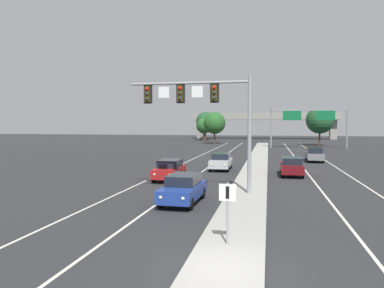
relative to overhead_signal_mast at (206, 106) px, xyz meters
name	(u,v)px	position (x,y,z in m)	size (l,w,h in m)	color
ground_plane	(223,274)	(2.57, -11.96, -5.51)	(260.00, 260.00, 0.00)	#28282B
median_island	(251,180)	(2.57, 6.04, -5.43)	(2.40, 110.00, 0.15)	#9E9B93
lane_stripe_oncoming_center	(207,168)	(-2.13, 13.04, -5.50)	(0.14, 100.00, 0.01)	silver
lane_stripe_receding_center	(306,171)	(7.27, 13.04, -5.50)	(0.14, 100.00, 0.01)	silver
edge_stripe_left	(174,167)	(-5.43, 13.04, -5.50)	(0.14, 100.00, 0.01)	silver
edge_stripe_right	(343,172)	(10.57, 13.04, -5.50)	(0.14, 100.00, 0.01)	silver
overhead_signal_mast	(206,106)	(0.00, 0.00, 0.00)	(7.67, 0.44, 7.20)	gray
median_sign_post	(228,204)	(2.45, -9.77, -3.92)	(0.60, 0.10, 2.20)	gray
car_oncoming_blue	(183,188)	(-0.78, -2.85, -4.69)	(1.91, 4.51, 1.58)	navy
car_oncoming_red	(170,170)	(-3.74, 5.06, -4.69)	(1.89, 4.50, 1.58)	maroon
car_oncoming_silver	(221,161)	(-0.60, 12.22, -4.69)	(1.85, 4.48, 1.58)	#B7B7BC
car_receding_darkred	(291,166)	(5.77, 9.51, -4.69)	(1.83, 4.48, 1.58)	#5B0F14
car_receding_grey	(314,155)	(9.09, 22.00, -4.69)	(1.90, 4.50, 1.58)	slate
highway_sign_gantry	(309,114)	(10.77, 45.60, 0.66)	(13.28, 0.42, 7.50)	gray
overpass_bridge	(264,119)	(2.57, 87.29, 0.27)	(42.40, 6.40, 7.65)	gray
tree_far_left_b	(204,126)	(-12.85, 72.51, -1.58)	(4.16, 4.16, 6.03)	#4C3823
tree_far_left_a	(206,121)	(-13.68, 79.65, -0.40)	(5.40, 5.40, 7.82)	#4C3823
tree_far_right_a	(320,120)	(13.85, 54.38, -0.33)	(5.48, 5.48, 7.92)	#4C3823
tree_far_left_c	(215,123)	(-7.89, 57.46, -0.91)	(4.87, 4.87, 7.04)	#4C3823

